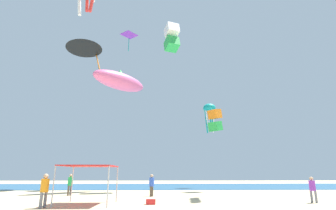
# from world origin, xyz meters

# --- Properties ---
(ground) EXTENTS (110.00, 110.00, 0.10)m
(ground) POSITION_xyz_m (0.00, 0.00, -0.05)
(ground) COLOR #D1BA8C
(ocean_strip) EXTENTS (110.00, 18.10, 0.03)m
(ocean_strip) POSITION_xyz_m (0.00, 24.29, 0.01)
(ocean_strip) COLOR #28608C
(ocean_strip) RESTS_ON ground
(canopy_tent) EXTENTS (3.02, 3.16, 2.26)m
(canopy_tent) POSITION_xyz_m (-6.03, 1.84, 2.15)
(canopy_tent) COLOR #B2B2B7
(canopy_tent) RESTS_ON ground
(person_near_tent) EXTENTS (0.42, 0.45, 1.75)m
(person_near_tent) POSITION_xyz_m (-9.26, 8.36, 1.03)
(person_near_tent) COLOR brown
(person_near_tent) RESTS_ON ground
(person_leftmost) EXTENTS (0.41, 0.43, 1.72)m
(person_leftmost) POSITION_xyz_m (-2.37, 7.15, 1.01)
(person_leftmost) COLOR brown
(person_leftmost) RESTS_ON ground
(person_central) EXTENTS (0.42, 0.46, 1.78)m
(person_central) POSITION_xyz_m (-7.96, 0.28, 1.04)
(person_central) COLOR slate
(person_central) RESTS_ON ground
(person_rightmost) EXTENTS (0.38, 0.38, 1.58)m
(person_rightmost) POSITION_xyz_m (8.02, 2.34, 0.93)
(person_rightmost) COLOR slate
(person_rightmost) RESTS_ON ground
(cooler_box) EXTENTS (0.57, 0.37, 0.35)m
(cooler_box) POSITION_xyz_m (-2.24, 1.80, 0.18)
(cooler_box) COLOR red
(cooler_box) RESTS_ON ground
(kite_octopus_teal) EXTENTS (2.36, 2.36, 4.11)m
(kite_octopus_teal) POSITION_xyz_m (5.19, 20.14, 10.43)
(kite_octopus_teal) COLOR teal
(kite_box_orange) EXTENTS (1.73, 1.73, 2.60)m
(kite_box_orange) POSITION_xyz_m (4.39, 13.28, 7.50)
(kite_box_orange) COLOR orange
(kite_delta_black) EXTENTS (6.92, 6.93, 3.97)m
(kite_delta_black) POSITION_xyz_m (-12.41, 18.46, 19.07)
(kite_delta_black) COLOR black
(kite_diamond_purple) EXTENTS (2.68, 2.68, 2.67)m
(kite_diamond_purple) POSITION_xyz_m (-6.26, 18.66, 20.92)
(kite_diamond_purple) COLOR purple
(kite_inflatable_pink) EXTENTS (6.37, 6.27, 2.49)m
(kite_inflatable_pink) POSITION_xyz_m (-6.40, 13.48, 12.08)
(kite_inflatable_pink) COLOR pink
(kite_box_white) EXTENTS (2.08, 2.27, 3.63)m
(kite_box_white) POSITION_xyz_m (-0.32, 14.66, 18.48)
(kite_box_white) COLOR white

